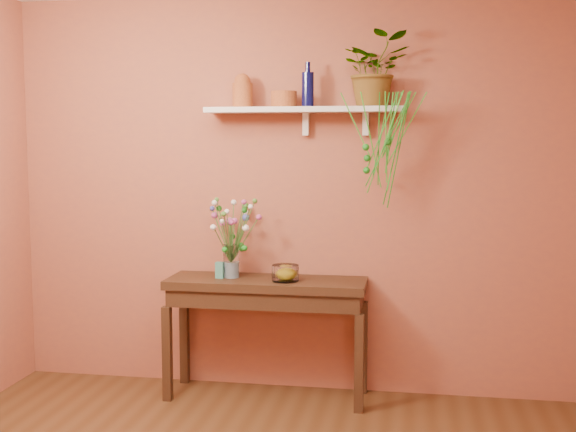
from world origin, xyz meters
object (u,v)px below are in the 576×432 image
blue_bottle (308,89)px  glass_bowl (285,274)px  sideboard (266,296)px  terracotta_jug (242,91)px  bouquet (234,223)px  spider_plant (375,70)px  glass_vase (231,264)px

blue_bottle → glass_bowl: blue_bottle is taller
sideboard → terracotta_jug: terracotta_jug is taller
bouquet → glass_bowl: bearing=-10.4°
blue_bottle → spider_plant: 0.45m
bouquet → glass_bowl: size_ratio=2.47×
sideboard → spider_plant: (0.69, 0.12, 1.49)m
spider_plant → glass_vase: (-0.94, -0.10, -1.28)m
terracotta_jug → glass_vase: terracotta_jug is taller
bouquet → glass_vase: bearing=-169.3°
glass_vase → bouquet: (0.02, 0.00, 0.27)m
spider_plant → bouquet: bearing=-174.0°
terracotta_jug → bouquet: bearing=-119.6°
glass_bowl → terracotta_jug: bearing=155.0°
blue_bottle → bouquet: size_ratio=0.66×
terracotta_jug → glass_vase: size_ratio=1.01×
terracotta_jug → glass_bowl: terracotta_jug is taller
sideboard → glass_vase: bearing=175.9°
glass_bowl → spider_plant: bearing=16.3°
blue_bottle → glass_bowl: size_ratio=1.63×
sideboard → glass_bowl: 0.22m
terracotta_jug → bouquet: terracotta_jug is taller
sideboard → glass_bowl: bearing=-18.3°
spider_plant → glass_bowl: 1.44m
spider_plant → glass_vase: 1.59m
blue_bottle → glass_bowl: 1.22m
terracotta_jug → glass_vase: 1.15m
terracotta_jug → blue_bottle: size_ratio=0.78×
blue_bottle → bouquet: (-0.49, -0.05, -0.88)m
blue_bottle → sideboard: bearing=-164.0°
terracotta_jug → sideboard: bearing=-29.5°
blue_bottle → glass_bowl: (-0.13, -0.12, -1.20)m
sideboard → spider_plant: spider_plant is taller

